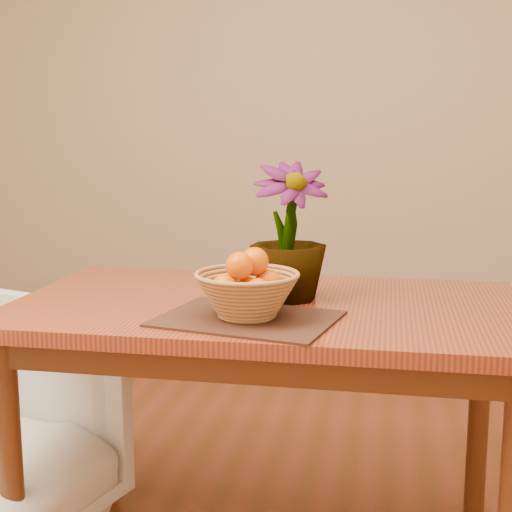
# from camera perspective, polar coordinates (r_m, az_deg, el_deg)

# --- Properties ---
(wall_back) EXTENTS (4.00, 0.02, 2.70)m
(wall_back) POSITION_cam_1_polar(r_m,az_deg,el_deg) (3.86, 5.98, 11.80)
(wall_back) COLOR beige
(wall_back) RESTS_ON floor
(table) EXTENTS (1.40, 0.80, 0.75)m
(table) POSITION_cam_1_polar(r_m,az_deg,el_deg) (2.00, 0.94, -6.11)
(table) COLOR brown
(table) RESTS_ON floor
(placemat) EXTENTS (0.48, 0.40, 0.01)m
(placemat) POSITION_cam_1_polar(r_m,az_deg,el_deg) (1.78, -0.71, -5.03)
(placemat) COLOR #3D1F16
(placemat) RESTS_ON table
(wicker_basket) EXTENTS (0.26, 0.26, 0.11)m
(wicker_basket) POSITION_cam_1_polar(r_m,az_deg,el_deg) (1.77, -0.71, -3.28)
(wicker_basket) COLOR #A57A45
(wicker_basket) RESTS_ON placemat
(orange_pile) EXTENTS (0.16, 0.16, 0.13)m
(orange_pile) POSITION_cam_1_polar(r_m,az_deg,el_deg) (1.76, -0.70, -1.88)
(orange_pile) COLOR #EF6403
(orange_pile) RESTS_ON wicker_basket
(potted_plant) EXTENTS (0.28, 0.28, 0.38)m
(potted_plant) POSITION_cam_1_polar(r_m,az_deg,el_deg) (1.97, 2.61, 1.96)
(potted_plant) COLOR #194313
(potted_plant) RESTS_ON table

